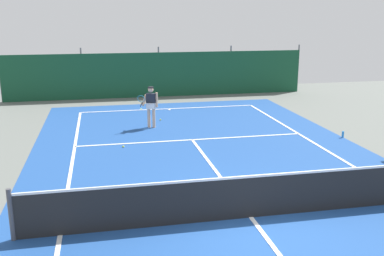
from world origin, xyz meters
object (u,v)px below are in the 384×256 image
(tennis_ball_near_player, at_px, (160,120))
(parked_car, at_px, (200,72))
(tennis_player, at_px, (151,104))
(tennis_net, at_px, (251,196))
(tennis_ball_midcourt, at_px, (123,147))
(tennis_ball_by_sideline, at_px, (141,109))
(water_bottle, at_px, (343,134))

(tennis_ball_near_player, bearing_deg, parked_car, 67.06)
(tennis_player, bearing_deg, tennis_net, 119.01)
(tennis_ball_midcourt, bearing_deg, tennis_ball_by_sideline, 78.95)
(tennis_ball_midcourt, relative_size, tennis_ball_by_sideline, 1.00)
(tennis_ball_near_player, height_order, tennis_ball_by_sideline, same)
(tennis_ball_midcourt, relative_size, parked_car, 0.02)
(parked_car, distance_m, water_bottle, 13.17)
(tennis_ball_by_sideline, bearing_deg, tennis_player, -88.69)
(tennis_ball_midcourt, bearing_deg, water_bottle, -2.72)
(tennis_ball_near_player, bearing_deg, tennis_net, -85.76)
(tennis_ball_midcourt, height_order, water_bottle, water_bottle)
(tennis_player, xyz_separation_m, tennis_ball_midcourt, (-1.26, -2.54, -0.93))
(tennis_net, xyz_separation_m, tennis_ball_by_sideline, (-1.31, 12.01, -0.48))
(tennis_player, distance_m, tennis_ball_by_sideline, 3.61)
(tennis_ball_near_player, xyz_separation_m, tennis_ball_by_sideline, (-0.60, 2.36, 0.00))
(water_bottle, bearing_deg, tennis_ball_by_sideline, 136.70)
(tennis_ball_near_player, bearing_deg, water_bottle, -33.09)
(tennis_ball_midcourt, xyz_separation_m, tennis_ball_by_sideline, (1.18, 6.03, 0.00))
(tennis_net, height_order, tennis_ball_by_sideline, tennis_net)
(tennis_ball_near_player, bearing_deg, tennis_ball_midcourt, -115.84)
(tennis_ball_near_player, bearing_deg, tennis_player, -114.68)
(tennis_ball_by_sideline, height_order, parked_car, parked_car)
(tennis_ball_midcourt, bearing_deg, parked_car, 66.20)
(tennis_net, xyz_separation_m, tennis_ball_midcourt, (-2.49, 5.98, -0.48))
(tennis_net, distance_m, parked_car, 18.78)
(tennis_player, distance_m, parked_car, 10.89)
(tennis_player, height_order, tennis_ball_near_player, tennis_player)
(parked_car, bearing_deg, tennis_player, 68.65)
(tennis_net, xyz_separation_m, tennis_player, (-1.23, 8.52, 0.45))
(tennis_player, bearing_deg, tennis_ball_by_sideline, -67.91)
(tennis_ball_by_sideline, distance_m, water_bottle, 9.34)
(tennis_ball_midcourt, bearing_deg, tennis_player, 63.66)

